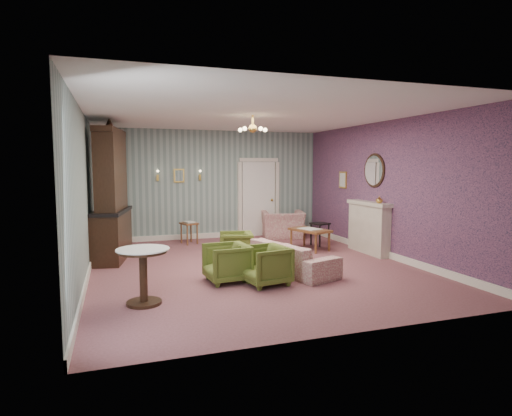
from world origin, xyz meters
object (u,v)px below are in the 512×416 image
object	(u,v)px
sofa_chintz	(290,252)
pedestal_table	(143,276)
olive_chair_c	(236,245)
wingback_chair	(283,220)
dresser	(111,191)
fireplace	(369,227)
side_table_black	(320,234)
olive_chair_b	(227,261)
coffee_table	(310,239)
olive_chair_a	(265,263)

from	to	relation	value
sofa_chintz	pedestal_table	distance (m)	2.88
olive_chair_c	wingback_chair	size ratio (longest dim) A/B	0.60
dresser	fireplace	distance (m)	5.63
fireplace	side_table_black	world-z (taller)	fireplace
fireplace	pedestal_table	distance (m)	5.42
olive_chair_c	pedestal_table	size ratio (longest dim) A/B	0.83
sofa_chintz	wingback_chair	bearing A→B (deg)	-38.30
olive_chair_b	dresser	xyz separation A→B (m)	(-1.84, 2.43, 1.08)
fireplace	coffee_table	distance (m)	1.36
coffee_table	olive_chair_b	bearing A→B (deg)	-141.04
side_table_black	dresser	bearing A→B (deg)	179.96
olive_chair_c	olive_chair_b	bearing A→B (deg)	-9.33
olive_chair_b	dresser	distance (m)	3.24
sofa_chintz	side_table_black	xyz separation A→B (m)	(1.71, 2.15, -0.09)
olive_chair_b	sofa_chintz	xyz separation A→B (m)	(1.28, 0.29, 0.02)
olive_chair_b	coffee_table	bearing A→B (deg)	124.70
sofa_chintz	olive_chair_c	bearing A→B (deg)	13.97
sofa_chintz	fireplace	xyz separation A→B (m)	(2.33, 1.00, 0.21)
fireplace	pedestal_table	size ratio (longest dim) A/B	1.74
olive_chair_c	pedestal_table	world-z (taller)	pedestal_table
pedestal_table	wingback_chair	bearing A→B (deg)	48.93
olive_chair_b	coffee_table	distance (m)	3.25
olive_chair_a	olive_chair_b	size ratio (longest dim) A/B	1.00
olive_chair_a	olive_chair_c	distance (m)	1.78
olive_chair_b	wingback_chair	xyz separation A→B (m)	(2.55, 3.79, 0.13)
wingback_chair	coffee_table	bearing A→B (deg)	103.64
olive_chair_a	dresser	world-z (taller)	dresser
olive_chair_a	olive_chair_c	xyz separation A→B (m)	(0.01, 1.78, -0.02)
coffee_table	pedestal_table	distance (m)	4.83
olive_chair_c	fireplace	bearing A→B (deg)	99.70
side_table_black	pedestal_table	distance (m)	5.43
olive_chair_c	fireplace	world-z (taller)	fireplace
olive_chair_a	wingback_chair	size ratio (longest dim) A/B	0.64
dresser	coffee_table	world-z (taller)	dresser
wingback_chair	pedestal_table	xyz separation A→B (m)	(-3.96, -4.55, -0.08)
sofa_chintz	fireplace	world-z (taller)	fireplace
fireplace	side_table_black	xyz separation A→B (m)	(-0.62, 1.14, -0.30)
olive_chair_c	side_table_black	size ratio (longest dim) A/B	1.18
side_table_black	coffee_table	bearing A→B (deg)	-139.78
olive_chair_c	sofa_chintz	bearing A→B (deg)	44.41
fireplace	olive_chair_b	bearing A→B (deg)	-160.38
wingback_chair	coffee_table	world-z (taller)	wingback_chair
olive_chair_b	sofa_chintz	distance (m)	1.31
dresser	fireplace	size ratio (longest dim) A/B	2.05
coffee_table	pedestal_table	xyz separation A→B (m)	(-3.93, -2.80, 0.16)
wingback_chair	fireplace	xyz separation A→B (m)	(1.05, -2.50, 0.09)
sofa_chintz	side_table_black	size ratio (longest dim) A/B	3.39
olive_chair_a	fireplace	bearing A→B (deg)	108.65
wingback_chair	dresser	distance (m)	4.69
sofa_chintz	olive_chair_a	bearing A→B (deg)	113.81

